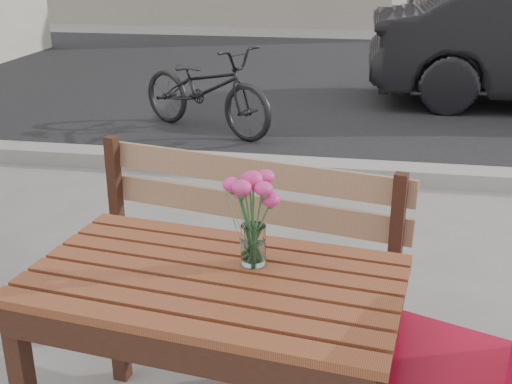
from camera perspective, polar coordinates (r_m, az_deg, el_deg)
street at (r=7.10m, az=4.88°, el=7.31°), size 30.00×8.12×0.12m
main_table at (r=2.13m, az=-3.74°, el=-10.24°), size 1.28×0.85×0.74m
main_bench at (r=2.79m, az=-1.73°, el=-3.65°), size 1.53×0.74×0.91m
red_chair at (r=2.11m, az=19.34°, el=-13.96°), size 0.61×0.61×0.95m
main_vase at (r=2.05m, az=-0.24°, el=-1.38°), size 0.18×0.18×0.32m
bicycle at (r=6.27m, az=-4.51°, el=9.17°), size 1.69×1.29×0.85m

